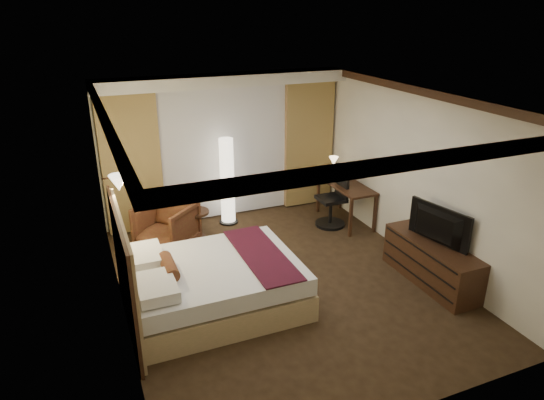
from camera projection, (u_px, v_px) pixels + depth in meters
name	position (u px, v px, depth m)	size (l,w,h in m)	color
floor	(282.00, 281.00, 7.17)	(4.50, 5.50, 0.01)	black
ceiling	(284.00, 98.00, 6.16)	(4.50, 5.50, 0.01)	white
back_wall	(224.00, 147.00, 9.02)	(4.50, 0.02, 2.70)	beige
left_wall	(113.00, 223.00, 5.86)	(0.02, 5.50, 2.70)	beige
right_wall	(416.00, 176.00, 7.47)	(0.02, 5.50, 2.70)	beige
crown_molding	(284.00, 103.00, 6.18)	(4.50, 5.50, 0.12)	black
soffit	(225.00, 80.00, 8.34)	(4.50, 0.50, 0.20)	white
curtain_sheer	(225.00, 153.00, 8.99)	(2.48, 0.04, 2.45)	silver
curtain_left_drape	(132.00, 165.00, 8.33)	(1.00, 0.14, 2.45)	#9F8E48
curtain_right_drape	(309.00, 144.00, 9.54)	(1.00, 0.14, 2.45)	#9F8E48
wall_sconce	(118.00, 183.00, 6.38)	(0.24, 0.24, 0.24)	white
bed	(215.00, 284.00, 6.48)	(2.22, 1.74, 0.65)	white
headboard	(125.00, 273.00, 5.93)	(0.12, 2.04, 1.50)	tan
armchair	(166.00, 224.00, 8.04)	(0.83, 0.78, 0.86)	#542219
side_table	(196.00, 225.00, 8.40)	(0.47, 0.47, 0.52)	black
floor_lamp	(227.00, 181.00, 8.82)	(0.34, 0.34, 1.64)	white
desk	(345.00, 203.00, 9.03)	(0.55, 1.31, 0.75)	black
desk_lamp	(333.00, 167.00, 9.26)	(0.18, 0.18, 0.34)	#FFD899
office_chair	(331.00, 197.00, 8.80)	(0.55, 0.55, 1.13)	black
dresser	(431.00, 262.00, 7.05)	(0.50, 1.64, 0.64)	black
television	(435.00, 225.00, 6.81)	(1.01, 0.58, 0.13)	black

